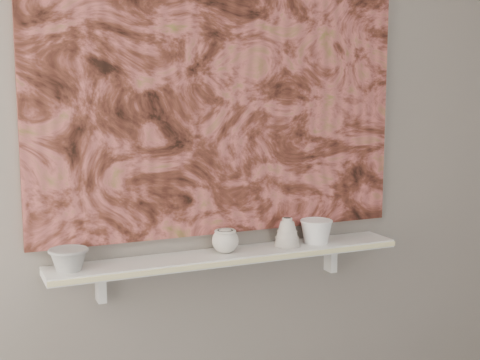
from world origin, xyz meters
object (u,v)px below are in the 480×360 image
bell_vessel (287,232)px  bowl_white (316,231)px  bowl_grey (69,259)px  cup_cream (225,241)px  shelf (231,256)px  painting (222,92)px

bell_vessel → bowl_white: 0.13m
bowl_grey → cup_cream: size_ratio=1.35×
shelf → bowl_grey: bowl_grey is taller
bell_vessel → bowl_white: bearing=0.0°
cup_cream → bowl_white: (0.40, 0.00, 0.00)m
bell_vessel → bowl_grey: bearing=180.0°
bell_vessel → shelf: bearing=180.0°
shelf → bowl_white: bowl_white is taller
shelf → bowl_white: size_ratio=10.54×
shelf → painting: (0.00, 0.08, 0.62)m
bowl_grey → bowl_white: size_ratio=1.05×
cup_cream → shelf: bearing=0.0°
bowl_grey → shelf: bearing=0.0°
cup_cream → bell_vessel: size_ratio=0.90×
shelf → cup_cream: bearing=180.0°
bowl_grey → bell_vessel: (0.86, 0.00, 0.02)m
painting → cup_cream: bearing=-105.2°
bowl_grey → bell_vessel: bearing=0.0°
painting → cup_cream: (-0.02, -0.08, -0.56)m
shelf → cup_cream: cup_cream is taller
shelf → bell_vessel: bell_vessel is taller
shelf → cup_cream: size_ratio=13.61×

